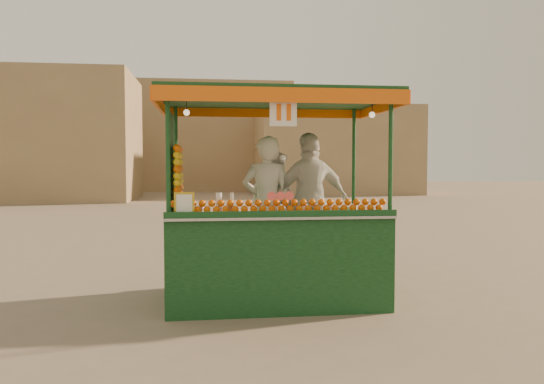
{
  "coord_description": "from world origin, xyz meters",
  "views": [
    {
      "loc": [
        -0.52,
        -6.28,
        1.69
      ],
      "look_at": [
        0.28,
        0.07,
        1.35
      ],
      "focal_mm": 34.42,
      "sensor_mm": 36.0,
      "label": 1
    }
  ],
  "objects": [
    {
      "name": "ground",
      "position": [
        0.0,
        0.0,
        0.0
      ],
      "size": [
        90.0,
        90.0,
        0.0
      ],
      "primitive_type": "plane",
      "color": "#6D604E",
      "rests_on": "ground"
    },
    {
      "name": "juice_cart",
      "position": [
        0.24,
        0.01,
        0.83
      ],
      "size": [
        2.81,
        1.82,
        2.55
      ],
      "color": "black",
      "rests_on": "ground"
    },
    {
      "name": "building_left",
      "position": [
        -9.0,
        20.0,
        3.0
      ],
      "size": [
        10.0,
        6.0,
        6.0
      ],
      "primitive_type": "cube",
      "color": "#9D8159",
      "rests_on": "ground"
    },
    {
      "name": "building_right",
      "position": [
        7.0,
        24.0,
        2.5
      ],
      "size": [
        9.0,
        6.0,
        5.0
      ],
      "primitive_type": "cube",
      "color": "#9D8159",
      "rests_on": "ground"
    },
    {
      "name": "vendor_left",
      "position": [
        0.26,
        0.4,
        1.18
      ],
      "size": [
        0.69,
        0.51,
        1.76
      ],
      "rotation": [
        0.0,
        0.0,
        3.0
      ],
      "color": "silver",
      "rests_on": "ground"
    },
    {
      "name": "vendor_middle",
      "position": [
        0.38,
        0.73,
        1.08
      ],
      "size": [
        0.96,
        0.97,
        1.57
      ],
      "rotation": [
        0.0,
        0.0,
        2.31
      ],
      "color": "beige",
      "rests_on": "ground"
    },
    {
      "name": "building_center",
      "position": [
        -2.0,
        30.0,
        3.5
      ],
      "size": [
        14.0,
        7.0,
        7.0
      ],
      "primitive_type": "cube",
      "color": "#9D8159",
      "rests_on": "ground"
    },
    {
      "name": "vendor_right",
      "position": [
        0.85,
        0.47,
        1.21
      ],
      "size": [
        1.13,
        0.64,
        1.82
      ],
      "rotation": [
        0.0,
        0.0,
        3.33
      ],
      "color": "silver",
      "rests_on": "ground"
    }
  ]
}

